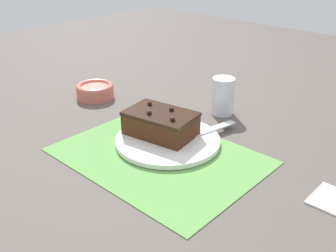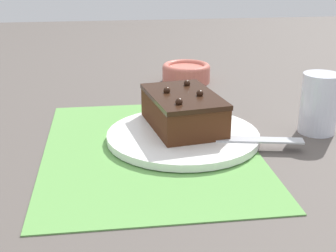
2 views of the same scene
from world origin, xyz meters
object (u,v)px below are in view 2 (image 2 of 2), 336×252
Objects in this scene: serving_knife at (214,137)px; small_bowl at (186,72)px; drinking_glass at (319,104)px; cake_plate at (183,136)px; chocolate_cake at (183,110)px.

small_bowl reaches higher than serving_knife.
drinking_glass is at bearing 115.54° from serving_knife.
small_bowl is (0.38, -0.07, 0.01)m from cake_plate.
cake_plate is 2.21× the size of small_bowl.
cake_plate is 0.06m from serving_knife.
chocolate_cake is at bearing -8.68° from cake_plate.
drinking_glass reaches higher than cake_plate.
drinking_glass is 0.41m from small_bowl.
small_bowl is (0.41, -0.03, 0.00)m from serving_knife.
small_bowl reaches higher than cake_plate.
cake_plate is 2.41× the size of drinking_glass.
chocolate_cake is 0.87× the size of serving_knife.
cake_plate is at bearing 92.59° from drinking_glass.
small_bowl is at bearing 25.24° from drinking_glass.
drinking_glass reaches higher than chocolate_cake.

